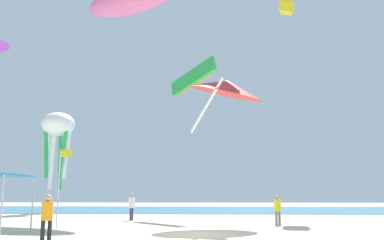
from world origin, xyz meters
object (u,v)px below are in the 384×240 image
banner_flag (60,181)px  kite_octopus_white (58,128)px  person_rightmost (47,214)px  kite_parafoil_green (193,78)px  person_leftmost (278,207)px  kite_box_orange (286,1)px  person_central (132,205)px  kite_delta_red (226,87)px  kite_inflatable_pink (129,0)px

banner_flag → kite_octopus_white: size_ratio=0.55×
person_rightmost → banner_flag: size_ratio=0.44×
kite_parafoil_green → kite_octopus_white: size_ratio=0.53×
person_leftmost → kite_box_orange: size_ratio=0.62×
person_rightmost → banner_flag: 5.61m
person_leftmost → person_rightmost: bearing=176.4°
kite_octopus_white → kite_box_orange: (20.63, -0.83, 11.41)m
person_central → kite_parafoil_green: bearing=-29.2°
kite_parafoil_green → person_leftmost: bearing=156.5°
kite_parafoil_green → kite_delta_red: 8.32m
person_central → person_rightmost: (-0.84, -11.53, -0.01)m
person_central → kite_parafoil_green: (3.66, 4.90, 9.59)m
banner_flag → person_rightmost: bearing=-74.0°
banner_flag → kite_box_orange: (14.33, 15.26, 16.56)m
person_leftmost → kite_delta_red: (-2.61, 0.67, 6.87)m
person_central → kite_inflatable_pink: (-1.86, 6.56, 17.01)m
kite_inflatable_pink → kite_box_orange: size_ratio=3.47×
person_central → kite_box_orange: (11.99, 8.98, 17.85)m
person_central → kite_inflatable_pink: kite_inflatable_pink is taller
kite_octopus_white → kite_box_orange: bearing=-150.8°
kite_octopus_white → kite_parafoil_green: bearing=-170.2°
kite_octopus_white → kite_delta_red: bearing=171.0°
kite_parafoil_green → banner_flag: bearing=97.6°
kite_octopus_white → kite_delta_red: 19.13m
banner_flag → kite_inflatable_pink: kite_inflatable_pink is taller
person_leftmost → person_central: (-8.52, 3.30, 0.05)m
person_leftmost → kite_delta_red: 7.38m
banner_flag → kite_octopus_white: (-6.30, 16.09, 5.15)m
person_central → kite_parafoil_green: size_ratio=0.45×
kite_delta_red → person_central: bearing=104.1°
kite_box_orange → person_rightmost: bearing=-9.8°
person_central → person_rightmost: 11.56m
kite_octopus_white → banner_flag: bearing=142.9°
person_central → kite_delta_red: size_ratio=0.26×
person_central → banner_flag: 6.83m
person_rightmost → kite_box_orange: size_ratio=0.65×
person_rightmost → kite_parafoil_green: kite_parafoil_green is taller
person_central → kite_box_orange: kite_box_orange is taller
kite_parafoil_green → kite_octopus_white: bearing=14.1°
person_central → kite_inflatable_pink: bearing=23.4°
kite_parafoil_green → kite_octopus_white: (-12.30, 4.91, -3.15)m
person_rightmost → kite_box_orange: kite_box_orange is taller
person_central → kite_delta_red: (5.90, -2.62, 6.82)m
person_rightmost → kite_delta_red: bearing=171.7°
person_rightmost → kite_delta_red: kite_delta_red is taller
person_leftmost → person_central: size_ratio=0.95×
kite_octopus_white → kite_inflatable_pink: size_ratio=0.78×
person_rightmost → kite_octopus_white: 23.62m
kite_delta_red → kite_octopus_white: bearing=87.6°
person_central → banner_flag: bearing=167.1°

